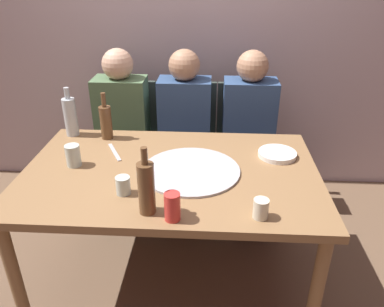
{
  "coord_description": "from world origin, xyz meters",
  "views": [
    {
      "loc": [
        0.21,
        -1.64,
        1.67
      ],
      "look_at": [
        0.1,
        0.09,
        0.79
      ],
      "focal_mm": 35.13,
      "sensor_mm": 36.0,
      "label": 1
    }
  ],
  "objects_px": {
    "wine_bottle": "(106,121)",
    "plate_stack": "(277,154)",
    "beer_bottle": "(146,187)",
    "chair_right": "(246,139)",
    "dining_table": "(171,182)",
    "tumbler_near": "(73,155)",
    "chair_left": "(126,136)",
    "pizza_tray": "(191,170)",
    "guest_in_beanie": "(184,130)",
    "chair_middle": "(186,137)",
    "wine_glass": "(261,209)",
    "guest_by_wall": "(249,131)",
    "table_knife": "(115,152)",
    "tumbler_far": "(123,185)",
    "soda_can": "(172,207)",
    "water_bottle": "(70,116)",
    "guest_in_sweater": "(120,128)"
  },
  "relations": [
    {
      "from": "wine_bottle",
      "to": "plate_stack",
      "type": "distance_m",
      "value": 1.0
    },
    {
      "from": "chair_middle",
      "to": "wine_glass",
      "type": "bearing_deg",
      "value": 107.86
    },
    {
      "from": "chair_left",
      "to": "guest_in_sweater",
      "type": "height_order",
      "value": "guest_in_sweater"
    },
    {
      "from": "tumbler_near",
      "to": "guest_in_beanie",
      "type": "xyz_separation_m",
      "value": [
        0.51,
        0.71,
        -0.15
      ]
    },
    {
      "from": "table_knife",
      "to": "tumbler_near",
      "type": "bearing_deg",
      "value": -75.69
    },
    {
      "from": "chair_right",
      "to": "guest_by_wall",
      "type": "distance_m",
      "value": 0.2
    },
    {
      "from": "guest_by_wall",
      "to": "pizza_tray",
      "type": "bearing_deg",
      "value": 64.33
    },
    {
      "from": "tumbler_near",
      "to": "chair_left",
      "type": "bearing_deg",
      "value": 85.68
    },
    {
      "from": "chair_right",
      "to": "guest_in_beanie",
      "type": "bearing_deg",
      "value": 18.7
    },
    {
      "from": "dining_table",
      "to": "chair_left",
      "type": "xyz_separation_m",
      "value": [
        -0.44,
        0.88,
        -0.15
      ]
    },
    {
      "from": "plate_stack",
      "to": "table_knife",
      "type": "xyz_separation_m",
      "value": [
        -0.89,
        -0.01,
        -0.01
      ]
    },
    {
      "from": "dining_table",
      "to": "pizza_tray",
      "type": "xyz_separation_m",
      "value": [
        0.1,
        -0.01,
        0.08
      ]
    },
    {
      "from": "dining_table",
      "to": "guest_in_beanie",
      "type": "distance_m",
      "value": 0.72
    },
    {
      "from": "tumbler_near",
      "to": "wine_glass",
      "type": "xyz_separation_m",
      "value": [
        0.91,
        -0.39,
        -0.01
      ]
    },
    {
      "from": "guest_by_wall",
      "to": "chair_left",
      "type": "bearing_deg",
      "value": -9.63
    },
    {
      "from": "dining_table",
      "to": "wine_glass",
      "type": "relative_size",
      "value": 17.51
    },
    {
      "from": "table_knife",
      "to": "chair_right",
      "type": "xyz_separation_m",
      "value": [
        0.79,
        0.7,
        -0.22
      ]
    },
    {
      "from": "wine_glass",
      "to": "chair_left",
      "type": "distance_m",
      "value": 1.53
    },
    {
      "from": "soda_can",
      "to": "chair_middle",
      "type": "relative_size",
      "value": 0.14
    },
    {
      "from": "soda_can",
      "to": "guest_in_sweater",
      "type": "relative_size",
      "value": 0.1
    },
    {
      "from": "pizza_tray",
      "to": "beer_bottle",
      "type": "bearing_deg",
      "value": -114.5
    },
    {
      "from": "wine_glass",
      "to": "table_knife",
      "type": "distance_m",
      "value": 0.92
    },
    {
      "from": "pizza_tray",
      "to": "chair_right",
      "type": "relative_size",
      "value": 0.55
    },
    {
      "from": "water_bottle",
      "to": "guest_in_sweater",
      "type": "height_order",
      "value": "guest_in_sweater"
    },
    {
      "from": "pizza_tray",
      "to": "guest_by_wall",
      "type": "height_order",
      "value": "guest_by_wall"
    },
    {
      "from": "plate_stack",
      "to": "chair_left",
      "type": "height_order",
      "value": "chair_left"
    },
    {
      "from": "plate_stack",
      "to": "chair_left",
      "type": "relative_size",
      "value": 0.23
    },
    {
      "from": "beer_bottle",
      "to": "chair_left",
      "type": "xyz_separation_m",
      "value": [
        -0.38,
        1.24,
        -0.34
      ]
    },
    {
      "from": "dining_table",
      "to": "tumbler_near",
      "type": "height_order",
      "value": "tumbler_near"
    },
    {
      "from": "guest_in_sweater",
      "to": "guest_in_beanie",
      "type": "height_order",
      "value": "same"
    },
    {
      "from": "tumbler_near",
      "to": "guest_by_wall",
      "type": "relative_size",
      "value": 0.1
    },
    {
      "from": "wine_bottle",
      "to": "chair_right",
      "type": "relative_size",
      "value": 0.31
    },
    {
      "from": "water_bottle",
      "to": "beer_bottle",
      "type": "bearing_deg",
      "value": -52.39
    },
    {
      "from": "tumbler_near",
      "to": "guest_by_wall",
      "type": "bearing_deg",
      "value": 36.4
    },
    {
      "from": "chair_right",
      "to": "chair_left",
      "type": "bearing_deg",
      "value": 0.0
    },
    {
      "from": "chair_left",
      "to": "guest_by_wall",
      "type": "relative_size",
      "value": 0.77
    },
    {
      "from": "water_bottle",
      "to": "soda_can",
      "type": "height_order",
      "value": "water_bottle"
    },
    {
      "from": "dining_table",
      "to": "water_bottle",
      "type": "xyz_separation_m",
      "value": [
        -0.64,
        0.4,
        0.2
      ]
    },
    {
      "from": "beer_bottle",
      "to": "chair_right",
      "type": "bearing_deg",
      "value": 67.48
    },
    {
      "from": "tumbler_far",
      "to": "chair_right",
      "type": "xyz_separation_m",
      "value": [
        0.64,
        1.1,
        -0.26
      ]
    },
    {
      "from": "dining_table",
      "to": "soda_can",
      "type": "xyz_separation_m",
      "value": [
        0.05,
        -0.4,
        0.14
      ]
    },
    {
      "from": "beer_bottle",
      "to": "wine_glass",
      "type": "relative_size",
      "value": 3.54
    },
    {
      "from": "dining_table",
      "to": "chair_middle",
      "type": "bearing_deg",
      "value": 89.36
    },
    {
      "from": "chair_left",
      "to": "pizza_tray",
      "type": "bearing_deg",
      "value": 121.3
    },
    {
      "from": "table_knife",
      "to": "chair_right",
      "type": "distance_m",
      "value": 1.08
    },
    {
      "from": "wine_glass",
      "to": "pizza_tray",
      "type": "bearing_deg",
      "value": 130.52
    },
    {
      "from": "dining_table",
      "to": "guest_in_beanie",
      "type": "height_order",
      "value": "guest_in_beanie"
    },
    {
      "from": "dining_table",
      "to": "tumbler_far",
      "type": "height_order",
      "value": "tumbler_far"
    },
    {
      "from": "wine_bottle",
      "to": "water_bottle",
      "type": "bearing_deg",
      "value": 171.15
    },
    {
      "from": "plate_stack",
      "to": "guest_by_wall",
      "type": "relative_size",
      "value": 0.17
    }
  ]
}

